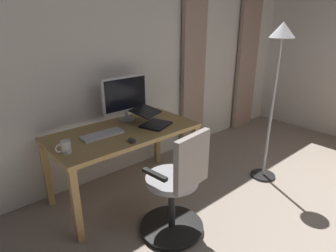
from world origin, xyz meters
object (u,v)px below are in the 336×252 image
computer_mouse (132,140)px  mug_coffee (65,147)px  computer_keyboard (102,135)px  floor_lamp (278,64)px  laptop (152,120)px  office_chair (177,189)px  computer_monitor (125,95)px  desk (124,138)px

computer_mouse → mug_coffee: 0.56m
computer_keyboard → floor_lamp: (-1.63, 0.78, 0.58)m
computer_keyboard → laptop: (-0.53, 0.08, 0.05)m
mug_coffee → laptop: bearing=-176.6°
computer_mouse → office_chair: bearing=99.8°
computer_monitor → laptop: (-0.10, 0.32, -0.21)m
office_chair → computer_keyboard: office_chair is taller
floor_lamp → computer_mouse: bearing=-17.7°
laptop → floor_lamp: 1.41m
desk → computer_keyboard: 0.25m
laptop → computer_mouse: bearing=8.7°
computer_monitor → desk: bearing=51.4°
desk → computer_monitor: size_ratio=2.68×
office_chair → computer_keyboard: (0.22, -0.81, 0.28)m
desk → office_chair: (0.01, 0.80, -0.18)m
computer_monitor → computer_keyboard: 0.56m
floor_lamp → desk: bearing=-28.8°
desk → laptop: laptop is taller
office_chair → computer_keyboard: 0.89m
computer_keyboard → computer_monitor: bearing=-150.2°
office_chair → laptop: (-0.32, -0.73, 0.33)m
desk → mug_coffee: mug_coffee is taller
office_chair → laptop: office_chair is taller
computer_keyboard → computer_mouse: size_ratio=4.00×
computer_mouse → mug_coffee: (0.53, -0.17, 0.04)m
desk → computer_mouse: 0.33m
laptop → mug_coffee: bearing=-17.1°
computer_monitor → computer_keyboard: size_ratio=1.36×
computer_mouse → floor_lamp: size_ratio=0.06×
office_chair → floor_lamp: (-1.42, -0.03, 0.87)m
computer_keyboard → floor_lamp: bearing=154.4°
computer_mouse → computer_monitor: bearing=-118.7°
computer_monitor → mug_coffee: computer_monitor is taller
office_chair → floor_lamp: floor_lamp is taller
office_chair → computer_keyboard: bearing=98.0°
desk → office_chair: bearing=89.3°
mug_coffee → desk: bearing=-168.8°
computer_monitor → floor_lamp: (-1.20, 1.03, 0.33)m
computer_keyboard → mug_coffee: (0.40, 0.13, 0.04)m
desk → computer_mouse: (0.10, 0.30, 0.11)m
office_chair → computer_monitor: size_ratio=1.79×
computer_mouse → desk: bearing=-108.3°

